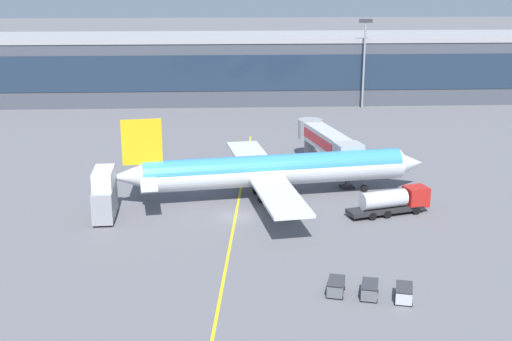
% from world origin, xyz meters
% --- Properties ---
extents(ground_plane, '(700.00, 700.00, 0.00)m').
position_xyz_m(ground_plane, '(0.00, 0.00, 0.00)').
color(ground_plane, slate).
extents(apron_lead_in_line, '(7.20, 79.73, 0.01)m').
position_xyz_m(apron_lead_in_line, '(-0.07, 2.00, 0.00)').
color(apron_lead_in_line, yellow).
rests_on(apron_lead_in_line, ground_plane).
extents(terminal_building, '(199.32, 20.68, 15.13)m').
position_xyz_m(terminal_building, '(-18.80, 78.90, 7.58)').
color(terminal_building, '#424751').
rests_on(terminal_building, ground_plane).
extents(main_airliner, '(43.35, 34.51, 11.68)m').
position_xyz_m(main_airliner, '(4.93, 7.04, 3.93)').
color(main_airliner, silver).
rests_on(main_airliner, ground_plane).
extents(jet_bridge, '(7.53, 19.27, 6.62)m').
position_xyz_m(jet_bridge, '(14.03, 19.01, 4.91)').
color(jet_bridge, '#B2B7BC').
rests_on(jet_bridge, ground_plane).
extents(fuel_tanker, '(11.07, 5.43, 3.25)m').
position_xyz_m(fuel_tanker, '(19.87, 0.06, 1.75)').
color(fuel_tanker, '#232326').
rests_on(fuel_tanker, ground_plane).
extents(catering_lift, '(2.83, 6.91, 6.30)m').
position_xyz_m(catering_lift, '(-16.52, 0.28, 3.07)').
color(catering_lift, gray).
rests_on(catering_lift, ground_plane).
extents(baggage_cart_0, '(2.20, 2.96, 1.48)m').
position_xyz_m(baggage_cart_0, '(9.02, -21.50, 0.78)').
color(baggage_cart_0, '#595B60').
rests_on(baggage_cart_0, ground_plane).
extents(baggage_cart_1, '(2.20, 2.96, 1.48)m').
position_xyz_m(baggage_cart_1, '(12.11, -22.33, 0.78)').
color(baggage_cart_1, '#595B60').
rests_on(baggage_cart_1, ground_plane).
extents(baggage_cart_2, '(2.20, 2.96, 1.48)m').
position_xyz_m(baggage_cart_2, '(15.20, -23.15, 0.78)').
color(baggage_cart_2, '#B2B7BC').
rests_on(baggage_cart_2, ground_plane).
extents(apron_light_mast_0, '(2.80, 0.50, 19.49)m').
position_xyz_m(apron_light_mast_0, '(29.31, 66.94, 11.65)').
color(apron_light_mast_0, gray).
rests_on(apron_light_mast_0, ground_plane).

